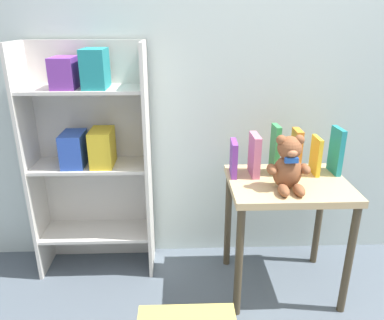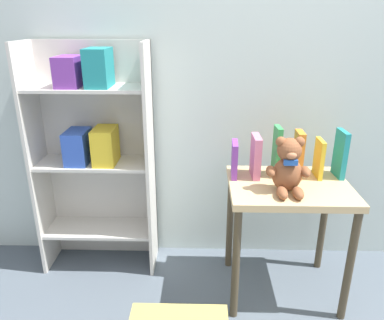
{
  "view_description": "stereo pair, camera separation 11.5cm",
  "coord_description": "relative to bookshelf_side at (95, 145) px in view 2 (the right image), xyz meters",
  "views": [
    {
      "loc": [
        -0.49,
        -0.68,
        1.45
      ],
      "look_at": [
        -0.43,
        1.13,
        0.76
      ],
      "focal_mm": 35.0,
      "sensor_mm": 36.0,
      "label": 1
    },
    {
      "loc": [
        -0.38,
        -0.68,
        1.45
      ],
      "look_at": [
        -0.43,
        1.13,
        0.76
      ],
      "focal_mm": 35.0,
      "sensor_mm": 36.0,
      "label": 2
    }
  ],
  "objects": [
    {
      "name": "wall_back",
      "position": [
        1.0,
        0.15,
        0.48
      ],
      "size": [
        4.8,
        0.06,
        2.5
      ],
      "color": "silver",
      "rests_on": "ground_plane"
    },
    {
      "name": "bookshelf_side",
      "position": [
        0.0,
        0.0,
        0.0
      ],
      "size": [
        0.67,
        0.27,
        1.34
      ],
      "color": "beige",
      "rests_on": "ground_plane"
    },
    {
      "name": "display_table",
      "position": [
        1.07,
        -0.26,
        -0.22
      ],
      "size": [
        0.62,
        0.49,
        0.66
      ],
      "color": "tan",
      "rests_on": "ground_plane"
    },
    {
      "name": "teddy_bear",
      "position": [
        1.03,
        -0.35,
        0.02
      ],
      "size": [
        0.21,
        0.19,
        0.28
      ],
      "color": "brown",
      "rests_on": "display_table"
    },
    {
      "name": "book_standing_purple",
      "position": [
        0.79,
        -0.16,
        -0.01
      ],
      "size": [
        0.04,
        0.14,
        0.19
      ],
      "primitive_type": "cube",
      "rotation": [
        0.0,
        0.0,
        -0.05
      ],
      "color": "purple",
      "rests_on": "display_table"
    },
    {
      "name": "book_standing_pink",
      "position": [
        0.9,
        -0.16,
        0.0
      ],
      "size": [
        0.04,
        0.15,
        0.22
      ],
      "primitive_type": "cube",
      "rotation": [
        0.0,
        0.0,
        0.02
      ],
      "color": "#D17093",
      "rests_on": "display_table"
    },
    {
      "name": "book_standing_green",
      "position": [
        1.01,
        -0.15,
        0.03
      ],
      "size": [
        0.03,
        0.1,
        0.27
      ],
      "primitive_type": "cube",
      "rotation": [
        0.0,
        0.0,
        0.05
      ],
      "color": "#33934C",
      "rests_on": "display_table"
    },
    {
      "name": "book_standing_orange",
      "position": [
        1.12,
        -0.16,
        0.01
      ],
      "size": [
        0.04,
        0.11,
        0.25
      ],
      "primitive_type": "cube",
      "rotation": [
        0.0,
        0.0,
        -0.03
      ],
      "color": "orange",
      "rests_on": "display_table"
    },
    {
      "name": "book_standing_yellow",
      "position": [
        1.23,
        -0.16,
        -0.01
      ],
      "size": [
        0.02,
        0.13,
        0.2
      ],
      "primitive_type": "cube",
      "rotation": [
        0.0,
        0.0,
        -0.01
      ],
      "color": "gold",
      "rests_on": "display_table"
    },
    {
      "name": "book_standing_teal",
      "position": [
        1.34,
        -0.15,
        0.02
      ],
      "size": [
        0.03,
        0.13,
        0.25
      ],
      "primitive_type": "cube",
      "rotation": [
        0.0,
        0.0,
        0.05
      ],
      "color": "teal",
      "rests_on": "display_table"
    }
  ]
}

